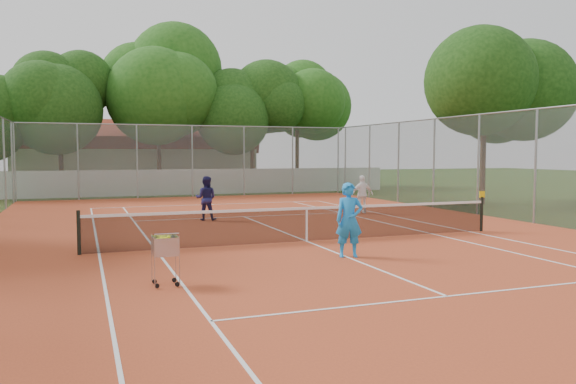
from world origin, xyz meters
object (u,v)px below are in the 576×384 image
object	(u,v)px
tennis_net	(307,224)
clubhouse	(136,157)
player_far_left	(206,198)
ball_hopper	(165,259)
player_near	(349,220)
player_far_right	(362,194)

from	to	relation	value
tennis_net	clubhouse	bearing A→B (deg)	93.95
player_far_left	ball_hopper	bearing A→B (deg)	98.07
player_near	player_far_right	distance (m)	9.78
ball_hopper	player_far_right	bearing A→B (deg)	44.88
player_near	ball_hopper	size ratio (longest dim) A/B	1.75
ball_hopper	player_near	bearing A→B (deg)	15.74
player_near	ball_hopper	distance (m)	4.72
player_near	player_far_left	world-z (taller)	player_near
player_far_left	player_far_right	distance (m)	6.49
tennis_net	ball_hopper	xyz separation A→B (m)	(-4.42, -3.93, 0.01)
player_near	ball_hopper	bearing A→B (deg)	-147.33
clubhouse	ball_hopper	bearing A→B (deg)	-94.20
player_far_left	ball_hopper	xyz separation A→B (m)	(-2.82, -9.76, -0.30)
player_far_left	tennis_net	bearing A→B (deg)	129.55
player_far_left	player_far_right	xyz separation A→B (m)	(6.49, 0.18, -0.03)
player_far_right	ball_hopper	bearing A→B (deg)	51.86
clubhouse	player_far_right	distance (m)	24.05
tennis_net	player_near	xyz separation A→B (m)	(0.06, -2.50, 0.39)
clubhouse	player_far_left	world-z (taller)	clubhouse
tennis_net	ball_hopper	bearing A→B (deg)	-138.33
clubhouse	player_far_left	bearing A→B (deg)	-89.01
player_near	player_far_left	distance (m)	8.49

